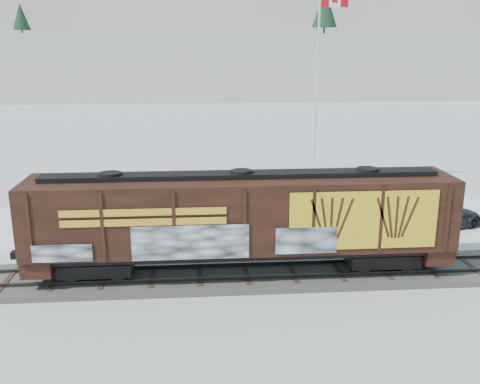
{
  "coord_description": "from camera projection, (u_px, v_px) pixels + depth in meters",
  "views": [
    {
      "loc": [
        -3.96,
        -21.27,
        9.65
      ],
      "look_at": [
        -2.03,
        3.0,
        3.05
      ],
      "focal_mm": 40.0,
      "sensor_mm": 36.0,
      "label": 1
    }
  ],
  "objects": [
    {
      "name": "hillside",
      "position": [
        209.0,
        30.0,
        154.03
      ],
      "size": [
        360.0,
        110.0,
        93.0
      ],
      "color": "white",
      "rests_on": "ground"
    },
    {
      "name": "hopper_railcar",
      "position": [
        241.0,
        216.0,
        22.38
      ],
      "size": [
        17.67,
        3.06,
        4.26
      ],
      "color": "black",
      "rests_on": "rail_track"
    },
    {
      "name": "parking_strip",
      "position": [
        269.0,
        222.0,
        30.51
      ],
      "size": [
        40.0,
        8.0,
        0.03
      ],
      "primitive_type": "cube",
      "color": "white",
      "rests_on": "ground"
    },
    {
      "name": "flagpole",
      "position": [
        317.0,
        119.0,
        35.57
      ],
      "size": [
        2.3,
        0.9,
        13.31
      ],
      "color": "silver",
      "rests_on": "ground"
    },
    {
      "name": "car_dark",
      "position": [
        441.0,
        215.0,
        29.36
      ],
      "size": [
        5.24,
        3.35,
        1.41
      ],
      "primitive_type": "imported",
      "rotation": [
        0.0,
        0.0,
        1.88
      ],
      "color": "black",
      "rests_on": "parking_strip"
    },
    {
      "name": "car_white",
      "position": [
        225.0,
        208.0,
        30.83
      ],
      "size": [
        4.27,
        2.63,
        1.33
      ],
      "primitive_type": "imported",
      "rotation": [
        0.0,
        0.0,
        1.9
      ],
      "color": "white",
      "rests_on": "parking_strip"
    },
    {
      "name": "car_silver",
      "position": [
        216.0,
        206.0,
        30.52
      ],
      "size": [
        5.21,
        2.55,
        1.71
      ],
      "primitive_type": "imported",
      "rotation": [
        0.0,
        0.0,
        1.68
      ],
      "color": "#ADB0B5",
      "rests_on": "parking_strip"
    },
    {
      "name": "rail_track",
      "position": [
        292.0,
        273.0,
        23.26
      ],
      "size": [
        50.0,
        3.4,
        0.43
      ],
      "color": "#59544C",
      "rests_on": "ground"
    },
    {
      "name": "ground",
      "position": [
        292.0,
        276.0,
        23.3
      ],
      "size": [
        500.0,
        500.0,
        0.0
      ],
      "primitive_type": "plane",
      "color": "white",
      "rests_on": "ground"
    }
  ]
}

